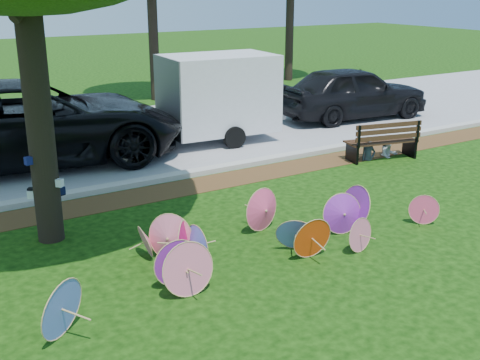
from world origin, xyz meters
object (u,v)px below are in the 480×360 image
object	(u,v)px
parasol_pile	(245,238)
dark_pickup	(353,92)
person_right	(390,137)
black_van	(31,123)
park_bench	(381,140)
cargo_trailer	(219,93)
person_left	(369,138)

from	to	relation	value
parasol_pile	dark_pickup	size ratio (longest dim) A/B	1.48
person_right	black_van	bearing A→B (deg)	165.89
park_bench	dark_pickup	bearing A→B (deg)	69.31
cargo_trailer	person_right	bearing A→B (deg)	-47.39
black_van	park_bench	distance (m)	8.60
dark_pickup	cargo_trailer	distance (m)	5.18
park_bench	person_left	world-z (taller)	person_left
black_van	person_right	world-z (taller)	black_van
dark_pickup	person_left	world-z (taller)	dark_pickup
dark_pickup	park_bench	world-z (taller)	dark_pickup
person_right	cargo_trailer	bearing A→B (deg)	141.56
dark_pickup	cargo_trailer	world-z (taller)	cargo_trailer
park_bench	person_left	distance (m)	0.36
black_van	dark_pickup	xyz separation A→B (m)	(10.13, -0.10, -0.16)
parasol_pile	cargo_trailer	xyz separation A→B (m)	(3.44, 6.90, 0.97)
park_bench	person_right	world-z (taller)	person_right
person_left	person_right	distance (m)	0.70
parasol_pile	person_right	size ratio (longest dim) A/B	7.24
black_van	person_left	world-z (taller)	black_van
park_bench	person_left	bearing A→B (deg)	-175.92
dark_pickup	park_bench	size ratio (longest dim) A/B	2.69
dark_pickup	person_right	distance (m)	4.56
parasol_pile	person_right	bearing A→B (deg)	27.10
dark_pickup	park_bench	bearing A→B (deg)	152.95
person_left	person_right	bearing A→B (deg)	8.74
black_van	park_bench	size ratio (longest dim) A/B	3.93
parasol_pile	person_left	xyz separation A→B (m)	(5.64, 3.25, 0.18)
parasol_pile	dark_pickup	xyz separation A→B (m)	(8.58, 7.20, 0.48)
parasol_pile	black_van	distance (m)	7.49
parasol_pile	black_van	bearing A→B (deg)	101.97
person_right	park_bench	bearing A→B (deg)	-158.78
person_left	person_right	world-z (taller)	person_left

